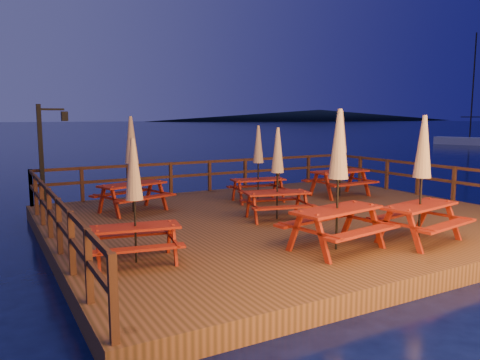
{
  "coord_description": "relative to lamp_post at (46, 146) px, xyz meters",
  "views": [
    {
      "loc": [
        -7.09,
        -10.11,
        3.06
      ],
      "look_at": [
        -1.12,
        0.6,
        1.38
      ],
      "focal_mm": 35.0,
      "sensor_mm": 36.0,
      "label": 1
    }
  ],
  "objects": [
    {
      "name": "railing",
      "position": [
        5.39,
        -2.77,
        -1.03
      ],
      "size": [
        11.8,
        9.75,
        1.1
      ],
      "color": "#31200F",
      "rests_on": "deck"
    },
    {
      "name": "deck_piles",
      "position": [
        5.39,
        -4.55,
        -2.5
      ],
      "size": [
        11.44,
        9.44,
        1.4
      ],
      "color": "#31200F",
      "rests_on": "ground"
    },
    {
      "name": "picnic_table_5",
      "position": [
        5.83,
        -2.31,
        -0.57
      ],
      "size": [
        1.86,
        1.62,
        2.37
      ],
      "rotation": [
        0.0,
        0.0,
        -0.17
      ],
      "color": "maroon",
      "rests_on": "deck"
    },
    {
      "name": "lamp_post",
      "position": [
        0.0,
        0.0,
        0.0
      ],
      "size": [
        0.85,
        0.18,
        3.0
      ],
      "color": "black",
      "rests_on": "deck"
    },
    {
      "name": "picnic_table_3",
      "position": [
        8.75,
        -2.77,
        -0.32
      ],
      "size": [
        2.04,
        1.7,
        2.83
      ],
      "rotation": [
        0.0,
        0.0,
        0.04
      ],
      "color": "maroon",
      "rests_on": "deck"
    },
    {
      "name": "picnic_table_0",
      "position": [
        4.42,
        -7.64,
        -0.34
      ],
      "size": [
        2.18,
        1.89,
        2.8
      ],
      "rotation": [
        0.0,
        0.0,
        0.16
      ],
      "color": "maroon",
      "rests_on": "deck"
    },
    {
      "name": "picnic_table_4",
      "position": [
        1.95,
        -1.96,
        -0.42
      ],
      "size": [
        2.23,
        2.01,
        2.65
      ],
      "rotation": [
        0.0,
        0.0,
        0.31
      ],
      "color": "maroon",
      "rests_on": "deck"
    },
    {
      "name": "picnic_table_2",
      "position": [
        0.67,
        -6.5,
        -0.62
      ],
      "size": [
        1.79,
        1.57,
        2.27
      ],
      "rotation": [
        0.0,
        0.0,
        -0.18
      ],
      "color": "maroon",
      "rests_on": "deck"
    },
    {
      "name": "sailboat",
      "position": [
        43.81,
        16.36,
        -1.8
      ],
      "size": [
        4.08,
        7.91,
        11.8
      ],
      "rotation": [
        0.0,
        0.0,
        0.36
      ],
      "color": "silver",
      "rests_on": "ground"
    },
    {
      "name": "deck",
      "position": [
        5.39,
        -4.55,
        -2.0
      ],
      "size": [
        12.0,
        10.0,
        0.4
      ],
      "primitive_type": "cube",
      "color": "#452D16",
      "rests_on": "ground"
    },
    {
      "name": "headland_right",
      "position": [
        190.39,
        225.45,
        1.3
      ],
      "size": [
        230.4,
        86.4,
        7.0
      ],
      "primitive_type": "ellipsoid",
      "color": "black",
      "rests_on": "ground"
    },
    {
      "name": "ground",
      "position": [
        5.39,
        -4.55,
        -2.2
      ],
      "size": [
        500.0,
        500.0,
        0.0
      ],
      "primitive_type": "plane",
      "color": "black",
      "rests_on": "ground"
    },
    {
      "name": "picnic_table_6",
      "position": [
        4.93,
        -4.73,
        -0.56
      ],
      "size": [
        1.93,
        1.72,
        2.37
      ],
      "rotation": [
        0.0,
        0.0,
        -0.24
      ],
      "color": "maroon",
      "rests_on": "deck"
    },
    {
      "name": "picnic_table_1",
      "position": [
        6.36,
        -8.02,
        -0.4
      ],
      "size": [
        2.12,
        1.85,
        2.68
      ],
      "rotation": [
        0.0,
        0.0,
        0.18
      ],
      "color": "maroon",
      "rests_on": "deck"
    }
  ]
}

